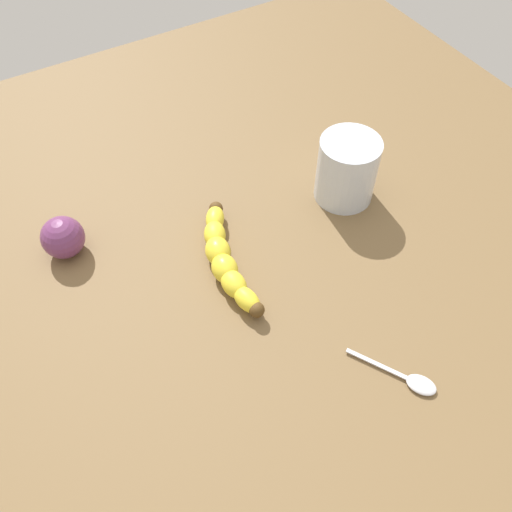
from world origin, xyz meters
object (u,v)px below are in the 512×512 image
(smoothie_glass, at_px, (347,170))
(banana, at_px, (225,258))
(plum_fruit, at_px, (63,237))
(teaspoon, at_px, (416,382))

(smoothie_glass, bearing_deg, banana, 98.04)
(smoothie_glass, height_order, plum_fruit, smoothie_glass)
(smoothie_glass, relative_size, plum_fruit, 1.71)
(plum_fruit, bearing_deg, teaspoon, -144.09)
(smoothie_glass, relative_size, teaspoon, 0.97)
(smoothie_glass, height_order, teaspoon, smoothie_glass)
(plum_fruit, bearing_deg, smoothie_glass, -104.52)
(banana, height_order, plum_fruit, plum_fruit)
(banana, distance_m, plum_fruit, 0.22)
(teaspoon, bearing_deg, banana, 171.73)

